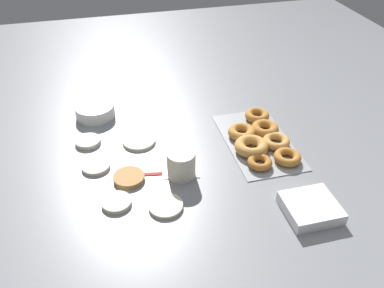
{
  "coord_description": "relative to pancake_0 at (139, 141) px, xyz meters",
  "views": [
    {
      "loc": [
        -1.06,
        0.15,
        0.85
      ],
      "look_at": [
        0.01,
        -0.12,
        0.04
      ],
      "focal_mm": 38.0,
      "sensor_mm": 36.0,
      "label": 1
    }
  ],
  "objects": [
    {
      "name": "spatula",
      "position": [
        -0.2,
        -0.08,
        -0.0
      ],
      "size": [
        0.08,
        0.27,
        0.01
      ],
      "rotation": [
        0.0,
        0.0,
        4.54
      ],
      "color": "maroon",
      "rests_on": "ground_plane"
    },
    {
      "name": "paper_cup",
      "position": [
        -0.21,
        -0.11,
        0.04
      ],
      "size": [
        0.09,
        0.09,
        0.09
      ],
      "color": "beige",
      "rests_on": "ground_plane"
    },
    {
      "name": "container_stack",
      "position": [
        -0.47,
        -0.43,
        0.01
      ],
      "size": [
        0.14,
        0.15,
        0.04
      ],
      "color": "white",
      "rests_on": "ground_plane"
    },
    {
      "name": "ground_plane",
      "position": [
        -0.12,
        -0.05,
        -0.01
      ],
      "size": [
        3.0,
        3.0,
        0.0
      ],
      "primitive_type": "plane",
      "color": "gray"
    },
    {
      "name": "pancake_5",
      "position": [
        0.04,
        0.18,
        0.0
      ],
      "size": [
        0.09,
        0.09,
        0.02
      ],
      "primitive_type": "cylinder",
      "color": "silver",
      "rests_on": "ground_plane"
    },
    {
      "name": "pancake_1",
      "position": [
        -0.11,
        0.16,
        0.0
      ],
      "size": [
        0.09,
        0.09,
        0.01
      ],
      "primitive_type": "cylinder",
      "color": "silver",
      "rests_on": "ground_plane"
    },
    {
      "name": "donut_tray",
      "position": [
        -0.11,
        -0.41,
        0.01
      ],
      "size": [
        0.4,
        0.22,
        0.04
      ],
      "color": "#93969B",
      "rests_on": "ground_plane"
    },
    {
      "name": "pancake_0",
      "position": [
        0.0,
        0.0,
        0.0
      ],
      "size": [
        0.12,
        0.12,
        0.01
      ],
      "primitive_type": "cylinder",
      "color": "beige",
      "rests_on": "ground_plane"
    },
    {
      "name": "pancake_3",
      "position": [
        -0.34,
        -0.03,
        -0.0
      ],
      "size": [
        0.1,
        0.1,
        0.01
      ],
      "primitive_type": "cylinder",
      "color": "beige",
      "rests_on": "ground_plane"
    },
    {
      "name": "batter_bowl",
      "position": [
        0.22,
        0.14,
        0.02
      ],
      "size": [
        0.15,
        0.15,
        0.05
      ],
      "color": "white",
      "rests_on": "ground_plane"
    },
    {
      "name": "pancake_4",
      "position": [
        -0.29,
        0.11,
        0.0
      ],
      "size": [
        0.09,
        0.09,
        0.01
      ],
      "primitive_type": "cylinder",
      "color": "silver",
      "rests_on": "ground_plane"
    },
    {
      "name": "pancake_2",
      "position": [
        -0.19,
        0.06,
        0.0
      ],
      "size": [
        0.1,
        0.1,
        0.02
      ],
      "primitive_type": "cylinder",
      "color": "#B27F42",
      "rests_on": "ground_plane"
    }
  ]
}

